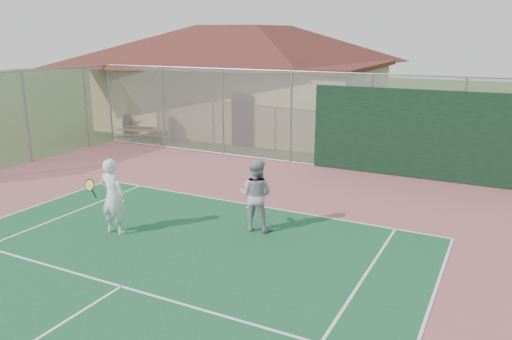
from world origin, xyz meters
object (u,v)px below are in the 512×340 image
at_px(player_white_front, 113,197).
at_px(player_grey_back, 256,196).
at_px(clubhouse, 245,67).
at_px(bleachers, 152,124).

height_order(player_white_front, player_grey_back, player_white_front).
relative_size(clubhouse, player_grey_back, 8.18).
distance_m(clubhouse, bleachers, 5.82).
bearing_deg(bleachers, player_grey_back, -55.82).
distance_m(bleachers, player_grey_back, 13.36).
xyz_separation_m(bleachers, player_grey_back, (10.19, -8.63, 0.34)).
bearing_deg(clubhouse, player_white_front, -75.63).
relative_size(bleachers, player_grey_back, 1.80).
bearing_deg(clubhouse, bleachers, -125.75).
bearing_deg(player_grey_back, bleachers, -46.61).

